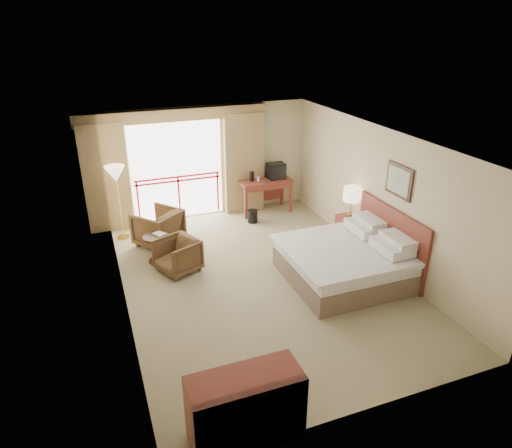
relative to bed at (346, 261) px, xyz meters
name	(u,v)px	position (x,y,z in m)	size (l,w,h in m)	color
floor	(260,278)	(-1.50, 0.60, -0.38)	(7.00, 7.00, 0.00)	gray
ceiling	(261,139)	(-1.50, 0.60, 2.32)	(7.00, 7.00, 0.00)	white
wall_back	(209,161)	(-1.50, 4.10, 0.97)	(5.00, 5.00, 0.00)	beige
wall_front	(371,324)	(-1.50, -2.90, 0.97)	(5.00, 5.00, 0.00)	beige
wall_left	(117,234)	(-4.00, 0.60, 0.97)	(7.00, 7.00, 0.00)	beige
wall_right	(378,195)	(1.00, 0.60, 0.97)	(7.00, 7.00, 0.00)	beige
balcony_door	(177,171)	(-2.30, 4.08, 0.82)	(2.40, 2.40, 0.00)	white
balcony_railing	(178,186)	(-2.30, 4.06, 0.44)	(2.09, 0.03, 1.02)	red
curtain_left	(106,178)	(-3.95, 3.95, 0.87)	(1.00, 0.26, 2.50)	olive
curtain_right	(243,163)	(-0.65, 3.95, 0.87)	(1.00, 0.26, 2.50)	olive
valance	(174,115)	(-2.30, 3.98, 2.17)	(4.40, 0.22, 0.28)	olive
hvac_vent	(259,117)	(-0.20, 4.07, 1.97)	(0.50, 0.04, 0.50)	silver
bed	(346,261)	(0.00, 0.00, 0.00)	(2.13, 2.06, 0.97)	brown
headboard	(390,240)	(0.96, 0.00, 0.27)	(0.06, 2.10, 1.30)	maroon
framed_art	(399,181)	(0.97, 0.00, 1.47)	(0.04, 0.72, 0.60)	black
nightstand	(350,231)	(0.82, 1.19, -0.04)	(0.47, 0.55, 0.67)	maroon
table_lamp	(352,195)	(0.82, 1.24, 0.79)	(0.36, 0.36, 0.64)	tan
phone	(353,219)	(0.77, 1.04, 0.33)	(0.16, 0.13, 0.07)	black
desk	(264,186)	(-0.19, 3.70, 0.30)	(1.32, 0.64, 0.86)	maroon
tv	(276,171)	(0.11, 3.64, 0.68)	(0.43, 0.34, 0.39)	black
coffee_maker	(252,177)	(-0.54, 3.65, 0.60)	(0.11, 0.11, 0.24)	black
cup	(258,179)	(-0.39, 3.60, 0.54)	(0.08, 0.08, 0.11)	white
wastebasket	(253,216)	(-0.72, 3.11, -0.22)	(0.25, 0.25, 0.31)	black
armchair_far	(160,244)	(-3.05, 2.72, -0.38)	(0.86, 0.88, 0.80)	#482F19
armchair_near	(179,271)	(-2.91, 1.41, -0.38)	(0.72, 0.74, 0.68)	#482F19
side_table	(157,244)	(-3.22, 1.94, 0.02)	(0.53, 0.53, 0.58)	black
book	(156,236)	(-3.22, 1.94, 0.20)	(0.18, 0.24, 0.02)	white
floor_lamp	(116,177)	(-3.76, 3.34, 1.07)	(0.43, 0.43, 1.68)	tan
dresser	(246,408)	(-2.97, -2.73, 0.06)	(1.32, 0.56, 0.88)	maroon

